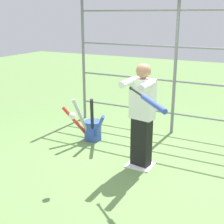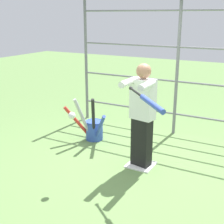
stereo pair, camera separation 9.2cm
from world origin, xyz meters
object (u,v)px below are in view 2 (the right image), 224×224
object	(u,v)px
baseball_bat_swinging	(149,102)
softball_in_flight	(72,116)
bat_bucket	(93,128)
batter	(142,113)

from	to	relation	value
baseball_bat_swinging	softball_in_flight	distance (m)	1.10
baseball_bat_swinging	bat_bucket	distance (m)	2.31
bat_bucket	softball_in_flight	bearing A→B (deg)	111.83
batter	baseball_bat_swinging	size ratio (longest dim) A/B	2.25
baseball_bat_swinging	softball_in_flight	xyz separation A→B (m)	(1.06, 0.10, -0.31)
baseball_bat_swinging	softball_in_flight	size ratio (longest dim) A/B	7.38
baseball_bat_swinging	batter	bearing A→B (deg)	-61.71
batter	bat_bucket	bearing A→B (deg)	-23.99
baseball_bat_swinging	bat_bucket	bearing A→B (deg)	-38.66
baseball_bat_swinging	softball_in_flight	world-z (taller)	baseball_bat_swinging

